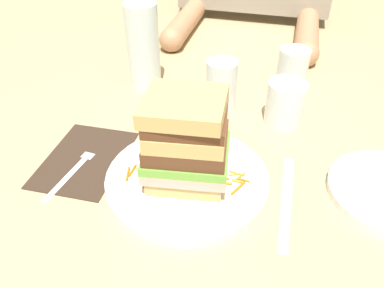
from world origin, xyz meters
name	(u,v)px	position (x,y,z in m)	size (l,w,h in m)	color
ground_plane	(184,169)	(0.00, 0.00, 0.00)	(3.00, 3.00, 0.00)	tan
main_plate	(187,179)	(0.01, -0.03, 0.01)	(0.25, 0.25, 0.01)	white
sandwich	(186,141)	(0.01, -0.03, 0.08)	(0.14, 0.12, 0.14)	tan
carrot_shred_0	(151,176)	(-0.04, -0.05, 0.02)	(0.00, 0.00, 0.02)	orange
carrot_shred_1	(128,174)	(-0.08, -0.05, 0.02)	(0.00, 0.00, 0.03)	orange
carrot_shred_2	(144,180)	(-0.05, -0.06, 0.02)	(0.00, 0.00, 0.03)	orange
carrot_shred_3	(143,169)	(-0.06, -0.03, 0.02)	(0.00, 0.00, 0.02)	orange
carrot_shred_4	(142,165)	(-0.06, -0.03, 0.02)	(0.00, 0.00, 0.03)	orange
carrot_shred_5	(133,170)	(-0.07, -0.04, 0.02)	(0.00, 0.00, 0.03)	orange
carrot_shred_6	(238,188)	(0.09, -0.04, 0.02)	(0.00, 0.00, 0.03)	orange
carrot_shred_7	(240,177)	(0.09, -0.01, 0.02)	(0.00, 0.00, 0.02)	orange
carrot_shred_8	(218,179)	(0.06, -0.03, 0.02)	(0.00, 0.00, 0.03)	orange
carrot_shred_9	(234,175)	(0.08, -0.01, 0.02)	(0.00, 0.00, 0.02)	orange
carrot_shred_10	(224,182)	(0.07, -0.03, 0.02)	(0.00, 0.00, 0.02)	orange
carrot_shred_11	(244,180)	(0.10, -0.02, 0.02)	(0.00, 0.00, 0.02)	orange
carrot_shred_12	(225,184)	(0.07, -0.04, 0.02)	(0.00, 0.00, 0.02)	orange
carrot_shred_13	(237,173)	(0.09, -0.01, 0.02)	(0.00, 0.00, 0.03)	orange
carrot_shred_14	(238,181)	(0.09, -0.02, 0.02)	(0.00, 0.00, 0.02)	orange
napkin_dark	(85,158)	(-0.17, -0.02, 0.00)	(0.13, 0.18, 0.00)	#38281E
fork	(77,165)	(-0.17, -0.04, 0.00)	(0.03, 0.17, 0.00)	silver
knife	(286,203)	(0.17, -0.04, 0.00)	(0.02, 0.20, 0.00)	silver
juice_glass	(285,105)	(0.15, 0.18, 0.04)	(0.07, 0.07, 0.08)	white
water_bottle	(142,38)	(-0.16, 0.25, 0.11)	(0.07, 0.07, 0.25)	silver
empty_tumbler_0	(221,84)	(0.02, 0.22, 0.05)	(0.06, 0.06, 0.09)	silver
empty_tumbler_1	(292,69)	(0.15, 0.32, 0.05)	(0.07, 0.07, 0.09)	silver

